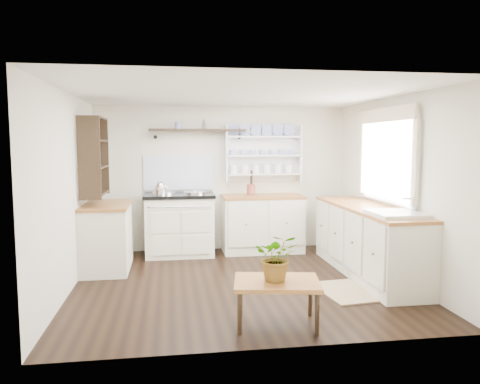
% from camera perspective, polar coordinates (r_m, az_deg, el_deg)
% --- Properties ---
extents(floor, '(4.00, 3.80, 0.01)m').
position_cam_1_polar(floor, '(5.90, -0.02, -10.94)').
color(floor, black).
rests_on(floor, ground).
extents(wall_back, '(4.00, 0.02, 2.30)m').
position_cam_1_polar(wall_back, '(7.55, -2.16, 1.66)').
color(wall_back, beige).
rests_on(wall_back, ground).
extents(wall_right, '(0.02, 3.80, 2.30)m').
position_cam_1_polar(wall_right, '(6.29, 18.31, 0.49)').
color(wall_right, beige).
rests_on(wall_right, ground).
extents(wall_left, '(0.02, 3.80, 2.30)m').
position_cam_1_polar(wall_left, '(5.73, -20.21, -0.08)').
color(wall_left, beige).
rests_on(wall_left, ground).
extents(ceiling, '(4.00, 3.80, 0.01)m').
position_cam_1_polar(ceiling, '(5.68, -0.02, 11.86)').
color(ceiling, white).
rests_on(ceiling, wall_back).
extents(window, '(0.08, 1.55, 1.22)m').
position_cam_1_polar(window, '(6.38, 17.41, 4.33)').
color(window, white).
rests_on(window, wall_right).
extents(aga_cooker, '(1.06, 0.74, 0.98)m').
position_cam_1_polar(aga_cooker, '(7.26, -7.39, -3.87)').
color(aga_cooker, white).
rests_on(aga_cooker, floor).
extents(back_cabinets, '(1.27, 0.63, 0.90)m').
position_cam_1_polar(back_cabinets, '(7.43, 2.73, -3.77)').
color(back_cabinets, beige).
rests_on(back_cabinets, floor).
extents(right_cabinets, '(0.62, 2.43, 0.90)m').
position_cam_1_polar(right_cabinets, '(6.35, 15.27, -5.66)').
color(right_cabinets, beige).
rests_on(right_cabinets, floor).
extents(belfast_sink, '(0.55, 0.60, 0.45)m').
position_cam_1_polar(belfast_sink, '(5.62, 18.45, -3.72)').
color(belfast_sink, white).
rests_on(belfast_sink, right_cabinets).
extents(left_cabinets, '(0.62, 1.13, 0.90)m').
position_cam_1_polar(left_cabinets, '(6.66, -15.89, -5.13)').
color(left_cabinets, beige).
rests_on(left_cabinets, floor).
extents(plate_rack, '(1.20, 0.22, 0.90)m').
position_cam_1_polar(plate_rack, '(7.60, 2.76, 4.75)').
color(plate_rack, white).
rests_on(plate_rack, wall_back).
extents(high_shelf, '(1.50, 0.29, 0.16)m').
position_cam_1_polar(high_shelf, '(7.38, -5.19, 7.44)').
color(high_shelf, black).
rests_on(high_shelf, wall_back).
extents(left_shelving, '(0.28, 0.80, 1.05)m').
position_cam_1_polar(left_shelving, '(6.56, -17.38, 4.24)').
color(left_shelving, black).
rests_on(left_shelving, wall_left).
extents(kettle, '(0.17, 0.17, 0.21)m').
position_cam_1_polar(kettle, '(7.07, -9.70, 0.35)').
color(kettle, silver).
rests_on(kettle, aga_cooker).
extents(utensil_crock, '(0.13, 0.13, 0.15)m').
position_cam_1_polar(utensil_crock, '(7.41, 1.34, 0.33)').
color(utensil_crock, brown).
rests_on(utensil_crock, back_cabinets).
extents(center_table, '(0.88, 0.69, 0.43)m').
position_cam_1_polar(center_table, '(4.50, 4.51, -11.27)').
color(center_table, brown).
rests_on(center_table, floor).
extents(potted_plant, '(0.48, 0.44, 0.45)m').
position_cam_1_polar(potted_plant, '(4.43, 4.54, -7.91)').
color(potted_plant, '#3F7233').
rests_on(potted_plant, center_table).
extents(floor_rug, '(0.65, 0.91, 0.02)m').
position_cam_1_polar(floor_rug, '(5.67, 12.72, -11.73)').
color(floor_rug, '#8C7951').
rests_on(floor_rug, floor).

